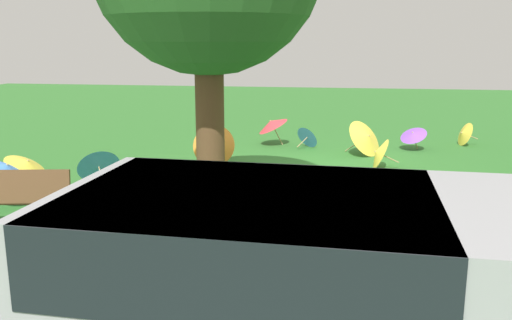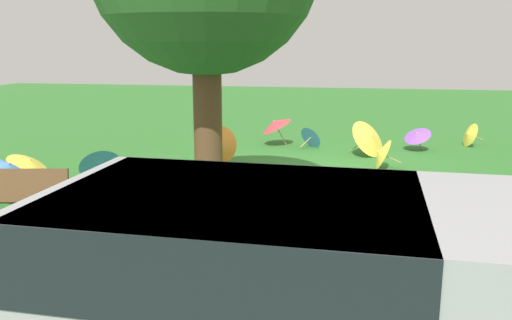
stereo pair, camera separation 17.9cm
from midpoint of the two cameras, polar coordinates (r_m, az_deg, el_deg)
The scene contains 14 objects.
ground at distance 11.15m, azimuth 7.02°, elevation -1.07°, with size 40.00×40.00×0.00m, color #2D6B28.
van_dark at distance 3.98m, azimuth 10.28°, elevation -12.64°, with size 4.66×2.25×1.53m.
park_bench at distance 8.17m, azimuth -23.45°, elevation -3.64°, with size 1.66×0.77×0.90m.
parasol_yellow_0 at distance 14.55m, azimuth 21.75°, elevation 2.53°, with size 0.61×0.67×0.61m.
parasol_purple_0 at distance 13.52m, azimuth 16.94°, elevation 2.57°, with size 0.86×0.86×0.60m.
parasol_orange_0 at distance 11.42m, azimuth -3.85°, elevation 1.59°, with size 0.91×0.81×0.89m.
parasol_yellow_1 at distance 10.55m, azimuth -22.29°, elevation -0.27°, with size 0.73×0.76×0.68m.
parasol_blue_0 at distance 9.52m, azimuth -24.24°, elevation -0.78°, with size 1.05×1.08×0.90m.
parasol_blue_1 at distance 10.40m, azimuth -15.63°, elevation -0.32°, with size 0.96×0.91×0.74m.
parasol_pink_0 at distance 7.59m, azimuth 24.63°, elevation -4.44°, with size 1.12×1.07×0.86m.
parasol_yellow_2 at distance 12.68m, azimuth 12.25°, elevation 2.32°, with size 1.08×1.14×0.84m.
parasol_blue_2 at distance 13.41m, azimuth 6.26°, elevation 2.47°, with size 0.69×0.66×0.56m.
parasol_red_1 at distance 13.62m, azimuth 2.42°, elevation 3.83°, with size 0.95×0.96×0.81m.
parasol_yellow_3 at distance 11.39m, azimuth 13.38°, elevation 0.68°, with size 0.64×0.69×0.66m.
Camera 2 is at (-0.67, 10.81, 2.58)m, focal length 38.09 mm.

